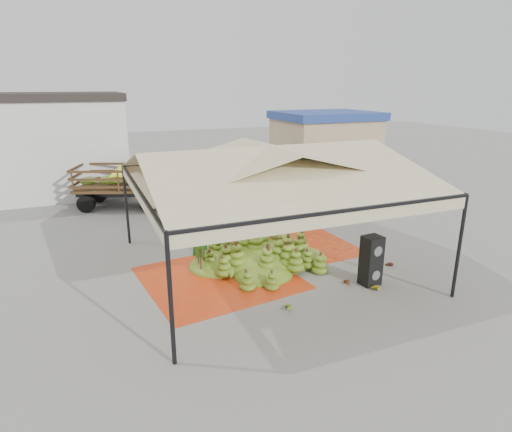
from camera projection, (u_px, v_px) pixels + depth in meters
name	position (u px, v px, depth m)	size (l,w,h in m)	color
ground	(268.00, 266.00, 14.30)	(90.00, 90.00, 0.00)	slate
canopy_tent	(268.00, 169.00, 13.33)	(8.10, 8.10, 4.00)	black
building_tan	(325.00, 142.00, 28.83)	(6.30, 5.30, 4.10)	tan
tarp_left	(219.00, 278.00, 13.43)	(4.45, 4.24, 0.01)	red
tarp_right	(302.00, 245.00, 16.11)	(3.54, 3.72, 0.01)	#D35A13
banana_heap	(263.00, 249.00, 14.37)	(4.93, 4.05, 1.06)	#4B7318
hand_yellow_a	(374.00, 288.00, 12.55)	(0.45, 0.37, 0.21)	#ADA122
hand_yellow_b	(267.00, 282.00, 12.93)	(0.46, 0.37, 0.21)	gold
hand_red_a	(345.00, 281.00, 12.98)	(0.41, 0.33, 0.18)	#602B15
hand_red_b	(389.00, 264.00, 14.21)	(0.38, 0.31, 0.17)	#5D2215
hand_green	(285.00, 306.00, 11.48)	(0.46, 0.38, 0.21)	#447117
hanging_bunches	(328.00, 181.00, 14.74)	(3.24, 0.24, 0.20)	#477F1A
speaker_stack	(371.00, 261.00, 12.78)	(0.60, 0.54, 1.54)	black
banana_leaves	(202.00, 268.00, 14.10)	(0.96, 1.36, 3.70)	#1F6B1C
vendor	(266.00, 216.00, 16.82)	(0.61, 0.40, 1.68)	gray
truck_left	(146.00, 181.00, 20.87)	(6.48, 4.18, 2.11)	#53351B
truck_right	(309.00, 167.00, 23.80)	(7.01, 3.40, 2.31)	#4B2819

